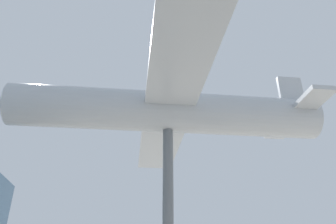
# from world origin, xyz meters

# --- Properties ---
(suspended_airplane) EXTENTS (15.11, 14.00, 2.92)m
(suspended_airplane) POSITION_xyz_m (0.01, 0.16, 8.11)
(suspended_airplane) COLOR #B2B7BC
(suspended_airplane) RESTS_ON support_pylon_central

